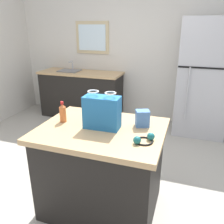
{
  "coord_description": "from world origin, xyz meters",
  "views": [
    {
      "loc": [
        0.86,
        -2.14,
        1.76
      ],
      "look_at": [
        0.13,
        -0.03,
        0.93
      ],
      "focal_mm": 37.53,
      "sensor_mm": 36.0,
      "label": 1
    }
  ],
  "objects": [
    {
      "name": "back_wall",
      "position": [
        -0.02,
        2.29,
        1.3
      ],
      "size": [
        5.2,
        0.13,
        2.6
      ],
      "color": "silver",
      "rests_on": "ground"
    },
    {
      "name": "small_box",
      "position": [
        0.47,
        -0.16,
        0.95
      ],
      "size": [
        0.15,
        0.14,
        0.15
      ],
      "primitive_type": "cube",
      "rotation": [
        0.0,
        0.0,
        0.39
      ],
      "color": "#4775B7",
      "rests_on": "kitchen_island"
    },
    {
      "name": "bottle",
      "position": [
        -0.27,
        -0.3,
        0.97
      ],
      "size": [
        0.06,
        0.06,
        0.2
      ],
      "color": "#C66633",
      "rests_on": "kitchen_island"
    },
    {
      "name": "ear_defenders",
      "position": [
        0.55,
        -0.47,
        0.9
      ],
      "size": [
        0.21,
        0.21,
        0.06
      ],
      "color": "black",
      "rests_on": "kitchen_island"
    },
    {
      "name": "sink_counter",
      "position": [
        -1.19,
        1.94,
        0.46
      ],
      "size": [
        1.62,
        0.6,
        1.09
      ],
      "color": "black",
      "rests_on": "ground"
    },
    {
      "name": "ground",
      "position": [
        0.0,
        0.0,
        0.0
      ],
      "size": [
        6.24,
        6.24,
        0.0
      ],
      "primitive_type": "plane",
      "color": "#ADA89E"
    },
    {
      "name": "refrigerator",
      "position": [
        1.05,
        1.89,
        0.94
      ],
      "size": [
        0.81,
        0.69,
        1.88
      ],
      "color": "#B7B7BC",
      "rests_on": "ground"
    },
    {
      "name": "shopping_bag",
      "position": [
        0.14,
        -0.31,
        1.03
      ],
      "size": [
        0.33,
        0.17,
        0.34
      ],
      "color": "#236BAD",
      "rests_on": "kitchen_island"
    },
    {
      "name": "kitchen_island",
      "position": [
        0.13,
        -0.33,
        0.44
      ],
      "size": [
        1.14,
        0.89,
        0.88
      ],
      "color": "black",
      "rests_on": "ground"
    }
  ]
}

